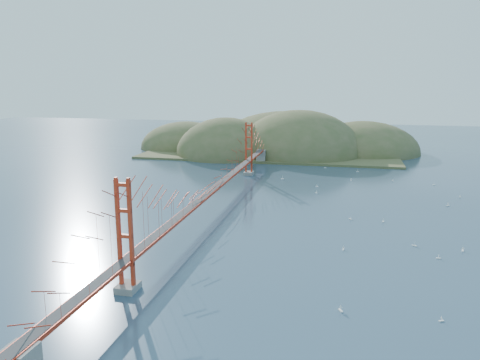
% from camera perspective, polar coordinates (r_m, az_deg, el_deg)
% --- Properties ---
extents(ground, '(320.00, 320.00, 0.00)m').
position_cam_1_polar(ground, '(76.15, -3.54, -3.77)').
color(ground, '#2B4156').
rests_on(ground, ground).
extents(bridge, '(2.20, 94.40, 12.00)m').
position_cam_1_polar(bridge, '(74.70, -3.58, 1.44)').
color(bridge, gray).
rests_on(bridge, ground).
extents(far_headlands, '(84.00, 58.00, 25.00)m').
position_cam_1_polar(far_headlands, '(141.52, 5.13, 3.66)').
color(far_headlands, brown).
rests_on(far_headlands, ground).
extents(sailboat_17, '(0.54, 0.50, 0.61)m').
position_cam_1_polar(sailboat_17, '(101.90, 22.55, -0.51)').
color(sailboat_17, white).
rests_on(sailboat_17, ground).
extents(sailboat_8, '(0.64, 0.64, 0.70)m').
position_cam_1_polar(sailboat_8, '(86.27, 24.01, -2.81)').
color(sailboat_8, white).
rests_on(sailboat_8, ground).
extents(sailboat_14, '(0.52, 0.61, 0.69)m').
position_cam_1_polar(sailboat_14, '(64.93, 25.52, -7.70)').
color(sailboat_14, white).
rests_on(sailboat_14, ground).
extents(sailboat_2, '(0.54, 0.45, 0.63)m').
position_cam_1_polar(sailboat_2, '(61.11, 23.05, -8.70)').
color(sailboat_2, white).
rests_on(sailboat_2, ground).
extents(sailboat_13, '(0.52, 0.52, 0.58)m').
position_cam_1_polar(sailboat_13, '(46.55, 23.34, -15.40)').
color(sailboat_13, white).
rests_on(sailboat_13, ground).
extents(sailboat_10, '(0.68, 0.68, 0.74)m').
position_cam_1_polar(sailboat_10, '(45.60, 12.16, -15.19)').
color(sailboat_10, white).
rests_on(sailboat_10, ground).
extents(sailboat_16, '(0.60, 0.60, 0.62)m').
position_cam_1_polar(sailboat_16, '(73.42, 13.32, -4.58)').
color(sailboat_16, white).
rests_on(sailboat_16, ground).
extents(sailboat_7, '(0.62, 0.50, 0.73)m').
position_cam_1_polar(sailboat_7, '(110.99, 14.13, 1.05)').
color(sailboat_7, white).
rests_on(sailboat_7, ground).
extents(sailboat_9, '(0.55, 0.55, 0.57)m').
position_cam_1_polar(sailboat_9, '(93.24, 25.25, -1.87)').
color(sailboat_9, white).
rests_on(sailboat_9, ground).
extents(sailboat_0, '(0.44, 0.52, 0.60)m').
position_cam_1_polar(sailboat_0, '(60.54, 12.50, -8.18)').
color(sailboat_0, white).
rests_on(sailboat_0, ground).
extents(sailboat_4, '(0.53, 0.53, 0.60)m').
position_cam_1_polar(sailboat_4, '(73.27, 17.05, -4.83)').
color(sailboat_4, white).
rests_on(sailboat_4, ground).
extents(sailboat_12, '(0.49, 0.40, 0.57)m').
position_cam_1_polar(sailboat_12, '(114.21, 10.34, 1.52)').
color(sailboat_12, white).
rests_on(sailboat_12, ground).
extents(sailboat_3, '(0.65, 0.61, 0.73)m').
position_cam_1_polar(sailboat_3, '(100.23, 5.19, 0.20)').
color(sailboat_3, white).
rests_on(sailboat_3, ground).
extents(sailboat_1, '(0.59, 0.59, 0.62)m').
position_cam_1_polar(sailboat_1, '(88.69, 9.31, -1.51)').
color(sailboat_1, white).
rests_on(sailboat_1, ground).
extents(sailboat_15, '(0.56, 0.56, 0.59)m').
position_cam_1_polar(sailboat_15, '(102.80, 18.13, -0.07)').
color(sailboat_15, white).
rests_on(sailboat_15, ground).
extents(sailboat_6, '(0.62, 0.62, 0.69)m').
position_cam_1_polar(sailboat_6, '(64.32, 20.50, -7.45)').
color(sailboat_6, white).
rests_on(sailboat_6, ground).
extents(sailboat_extra_0, '(0.46, 0.54, 0.61)m').
position_cam_1_polar(sailboat_extra_0, '(101.04, 13.40, -0.00)').
color(sailboat_extra_0, white).
rests_on(sailboat_extra_0, ground).
extents(sailboat_extra_1, '(0.60, 0.60, 0.63)m').
position_cam_1_polar(sailboat_extra_1, '(93.84, 9.36, -0.75)').
color(sailboat_extra_1, white).
rests_on(sailboat_extra_1, ground).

